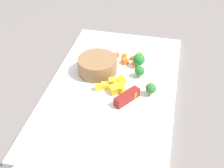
% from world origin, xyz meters
% --- Properties ---
extents(ground_plane, '(4.00, 4.00, 0.00)m').
position_xyz_m(ground_plane, '(0.00, 0.00, 0.00)').
color(ground_plane, slate).
extents(cutting_board, '(0.52, 0.30, 0.01)m').
position_xyz_m(cutting_board, '(0.00, 0.00, 0.01)').
color(cutting_board, white).
rests_on(cutting_board, ground_plane).
extents(prep_bowl, '(0.10, 0.10, 0.04)m').
position_xyz_m(prep_bowl, '(0.05, 0.05, 0.03)').
color(prep_bowl, olive).
rests_on(prep_bowl, cutting_board).
extents(chef_knife, '(0.28, 0.20, 0.02)m').
position_xyz_m(chef_knife, '(-0.09, -0.01, 0.02)').
color(chef_knife, silver).
rests_on(chef_knife, cutting_board).
extents(carrot_dice_0, '(0.02, 0.01, 0.01)m').
position_xyz_m(carrot_dice_0, '(0.13, -0.03, 0.02)').
color(carrot_dice_0, orange).
rests_on(carrot_dice_0, cutting_board).
extents(carrot_dice_1, '(0.02, 0.02, 0.01)m').
position_xyz_m(carrot_dice_1, '(0.11, -0.01, 0.02)').
color(carrot_dice_1, orange).
rests_on(carrot_dice_1, cutting_board).
extents(carrot_dice_2, '(0.02, 0.02, 0.01)m').
position_xyz_m(carrot_dice_2, '(0.13, 0.02, 0.02)').
color(carrot_dice_2, orange).
rests_on(carrot_dice_2, cutting_board).
extents(carrot_dice_3, '(0.01, 0.01, 0.01)m').
position_xyz_m(carrot_dice_3, '(0.14, -0.01, 0.02)').
color(carrot_dice_3, orange).
rests_on(carrot_dice_3, cutting_board).
extents(carrot_dice_4, '(0.02, 0.02, 0.01)m').
position_xyz_m(carrot_dice_4, '(0.14, -0.05, 0.02)').
color(carrot_dice_4, orange).
rests_on(carrot_dice_4, cutting_board).
extents(carrot_dice_5, '(0.01, 0.01, 0.01)m').
position_xyz_m(carrot_dice_5, '(0.10, -0.04, 0.02)').
color(carrot_dice_5, orange).
rests_on(carrot_dice_5, cutting_board).
extents(pepper_dice_0, '(0.02, 0.02, 0.02)m').
position_xyz_m(pepper_dice_0, '(0.01, -0.00, 0.02)').
color(pepper_dice_0, yellow).
rests_on(pepper_dice_0, cutting_board).
extents(pepper_dice_1, '(0.02, 0.02, 0.01)m').
position_xyz_m(pepper_dice_1, '(-0.02, 0.03, 0.02)').
color(pepper_dice_1, yellow).
rests_on(pepper_dice_1, cutting_board).
extents(pepper_dice_2, '(0.02, 0.02, 0.02)m').
position_xyz_m(pepper_dice_2, '(-0.03, -0.04, 0.02)').
color(pepper_dice_2, yellow).
rests_on(pepper_dice_2, cutting_board).
extents(pepper_dice_3, '(0.03, 0.03, 0.02)m').
position_xyz_m(pepper_dice_3, '(0.01, -0.02, 0.02)').
color(pepper_dice_3, yellow).
rests_on(pepper_dice_3, cutting_board).
extents(pepper_dice_4, '(0.02, 0.02, 0.02)m').
position_xyz_m(pepper_dice_4, '(-0.01, -0.02, 0.02)').
color(pepper_dice_4, yellow).
rests_on(pepper_dice_4, cutting_board).
extents(pepper_dice_5, '(0.02, 0.02, 0.02)m').
position_xyz_m(pepper_dice_5, '(-0.02, -0.05, 0.02)').
color(pepper_dice_5, yellow).
rests_on(pepper_dice_5, cutting_board).
extents(pepper_dice_6, '(0.02, 0.02, 0.01)m').
position_xyz_m(pepper_dice_6, '(-0.01, 0.02, 0.02)').
color(pepper_dice_6, yellow).
rests_on(pepper_dice_6, cutting_board).
extents(pepper_dice_7, '(0.03, 0.03, 0.02)m').
position_xyz_m(pepper_dice_7, '(-0.00, -0.02, 0.02)').
color(pepper_dice_7, gold).
rests_on(pepper_dice_7, cutting_board).
extents(pepper_dice_8, '(0.03, 0.03, 0.02)m').
position_xyz_m(pepper_dice_8, '(-0.02, -0.01, 0.02)').
color(pepper_dice_8, yellow).
rests_on(pepper_dice_8, cutting_board).
extents(broccoli_floret_0, '(0.03, 0.03, 0.04)m').
position_xyz_m(broccoli_floret_0, '(0.10, -0.05, 0.03)').
color(broccoli_floret_0, '#94BF5C').
rests_on(broccoli_floret_0, cutting_board).
extents(broccoli_floret_1, '(0.02, 0.02, 0.03)m').
position_xyz_m(broccoli_floret_1, '(-0.01, -0.09, 0.03)').
color(broccoli_floret_1, '#91BA62').
rests_on(broccoli_floret_1, cutting_board).
extents(broccoli_floret_2, '(0.03, 0.03, 0.03)m').
position_xyz_m(broccoli_floret_2, '(0.06, -0.06, 0.03)').
color(broccoli_floret_2, '#98B66A').
rests_on(broccoli_floret_2, cutting_board).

